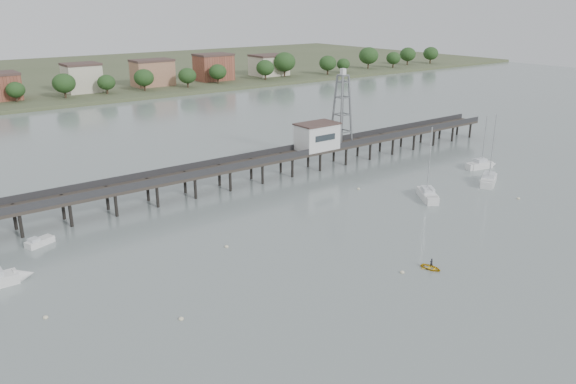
{
  "coord_description": "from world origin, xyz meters",
  "views": [
    {
      "loc": [
        -45.45,
        -23.83,
        31.92
      ],
      "look_at": [
        4.18,
        42.0,
        4.0
      ],
      "focal_mm": 35.0,
      "sensor_mm": 36.0,
      "label": 1
    }
  ],
  "objects_px": {
    "lattice_tower": "(342,110)",
    "white_tender": "(39,242)",
    "sailboat_d": "(489,178)",
    "sailboat_e": "(484,165)",
    "pier": "(207,171)",
    "sailboat_c": "(425,193)",
    "yellow_dinghy": "(431,269)",
    "sailboat_b": "(3,279)"
  },
  "relations": [
    {
      "from": "sailboat_b",
      "to": "yellow_dinghy",
      "type": "xyz_separation_m",
      "value": [
        44.02,
        -28.13,
        -0.65
      ]
    },
    {
      "from": "lattice_tower",
      "to": "sailboat_b",
      "type": "distance_m",
      "value": 70.59
    },
    {
      "from": "sailboat_e",
      "to": "sailboat_c",
      "type": "bearing_deg",
      "value": -156.26
    },
    {
      "from": "yellow_dinghy",
      "to": "pier",
      "type": "bearing_deg",
      "value": 89.21
    },
    {
      "from": "sailboat_d",
      "to": "yellow_dinghy",
      "type": "relative_size",
      "value": 5.13
    },
    {
      "from": "pier",
      "to": "sailboat_e",
      "type": "xyz_separation_m",
      "value": [
        52.34,
        -20.26,
        -3.14
      ]
    },
    {
      "from": "pier",
      "to": "sailboat_c",
      "type": "height_order",
      "value": "sailboat_c"
    },
    {
      "from": "lattice_tower",
      "to": "sailboat_b",
      "type": "xyz_separation_m",
      "value": [
        -68.06,
        -15.51,
        -10.45
      ]
    },
    {
      "from": "yellow_dinghy",
      "to": "lattice_tower",
      "type": "bearing_deg",
      "value": 50.67
    },
    {
      "from": "white_tender",
      "to": "sailboat_b",
      "type": "bearing_deg",
      "value": -146.17
    },
    {
      "from": "pier",
      "to": "sailboat_b",
      "type": "xyz_separation_m",
      "value": [
        -36.56,
        -15.51,
        -3.15
      ]
    },
    {
      "from": "sailboat_b",
      "to": "white_tender",
      "type": "relative_size",
      "value": 3.01
    },
    {
      "from": "sailboat_c",
      "to": "sailboat_e",
      "type": "bearing_deg",
      "value": -44.54
    },
    {
      "from": "pier",
      "to": "yellow_dinghy",
      "type": "relative_size",
      "value": 56.12
    },
    {
      "from": "lattice_tower",
      "to": "sailboat_b",
      "type": "height_order",
      "value": "lattice_tower"
    },
    {
      "from": "sailboat_d",
      "to": "sailboat_b",
      "type": "bearing_deg",
      "value": 143.71
    },
    {
      "from": "sailboat_d",
      "to": "sailboat_e",
      "type": "xyz_separation_m",
      "value": [
        7.13,
        6.14,
        0.01
      ]
    },
    {
      "from": "sailboat_c",
      "to": "yellow_dinghy",
      "type": "distance_m",
      "value": 28.65
    },
    {
      "from": "pier",
      "to": "sailboat_b",
      "type": "height_order",
      "value": "sailboat_b"
    },
    {
      "from": "pier",
      "to": "lattice_tower",
      "type": "xyz_separation_m",
      "value": [
        31.5,
        0.0,
        7.31
      ]
    },
    {
      "from": "sailboat_e",
      "to": "sailboat_b",
      "type": "xyz_separation_m",
      "value": [
        -88.9,
        4.74,
        -0.01
      ]
    },
    {
      "from": "lattice_tower",
      "to": "yellow_dinghy",
      "type": "bearing_deg",
      "value": -118.85
    },
    {
      "from": "pier",
      "to": "lattice_tower",
      "type": "bearing_deg",
      "value": 0.0
    },
    {
      "from": "sailboat_d",
      "to": "sailboat_e",
      "type": "bearing_deg",
      "value": 12.01
    },
    {
      "from": "sailboat_d",
      "to": "sailboat_c",
      "type": "bearing_deg",
      "value": 145.44
    },
    {
      "from": "sailboat_d",
      "to": "sailboat_e",
      "type": "distance_m",
      "value": 9.41
    },
    {
      "from": "sailboat_d",
      "to": "white_tender",
      "type": "height_order",
      "value": "sailboat_d"
    },
    {
      "from": "sailboat_e",
      "to": "white_tender",
      "type": "relative_size",
      "value": 2.73
    },
    {
      "from": "white_tender",
      "to": "yellow_dinghy",
      "type": "bearing_deg",
      "value": -66.28
    },
    {
      "from": "sailboat_e",
      "to": "sailboat_d",
      "type": "bearing_deg",
      "value": -126.37
    },
    {
      "from": "lattice_tower",
      "to": "white_tender",
      "type": "bearing_deg",
      "value": -174.23
    },
    {
      "from": "lattice_tower",
      "to": "sailboat_c",
      "type": "bearing_deg",
      "value": -95.87
    },
    {
      "from": "lattice_tower",
      "to": "white_tender",
      "type": "xyz_separation_m",
      "value": [
        -61.61,
        -6.22,
        -10.64
      ]
    },
    {
      "from": "sailboat_c",
      "to": "sailboat_d",
      "type": "bearing_deg",
      "value": -61.23
    },
    {
      "from": "white_tender",
      "to": "pier",
      "type": "bearing_deg",
      "value": -9.71
    },
    {
      "from": "pier",
      "to": "sailboat_c",
      "type": "xyz_separation_m",
      "value": [
        28.96,
        -24.73,
        -3.15
      ]
    },
    {
      "from": "lattice_tower",
      "to": "white_tender",
      "type": "relative_size",
      "value": 3.76
    },
    {
      "from": "sailboat_b",
      "to": "sailboat_c",
      "type": "distance_m",
      "value": 66.16
    },
    {
      "from": "pier",
      "to": "white_tender",
      "type": "relative_size",
      "value": 36.38
    },
    {
      "from": "lattice_tower",
      "to": "yellow_dinghy",
      "type": "relative_size",
      "value": 5.8
    },
    {
      "from": "sailboat_d",
      "to": "white_tender",
      "type": "xyz_separation_m",
      "value": [
        -75.31,
        20.17,
        -0.18
      ]
    },
    {
      "from": "pier",
      "to": "sailboat_b",
      "type": "relative_size",
      "value": 12.1
    }
  ]
}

